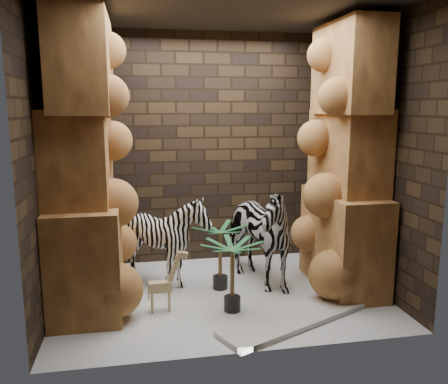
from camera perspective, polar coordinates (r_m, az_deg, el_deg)
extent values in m
plane|color=silver|center=(5.23, -0.32, -12.57)|extent=(3.50, 3.50, 0.00)
plane|color=#2C2925|center=(4.91, -0.35, 21.65)|extent=(3.50, 3.50, 0.00)
plane|color=#332516|center=(6.07, -2.46, 5.28)|extent=(3.50, 0.00, 3.50)
plane|color=#332516|center=(3.63, 3.21, 1.77)|extent=(3.50, 0.00, 3.50)
plane|color=#332516|center=(4.85, -21.16, 3.27)|extent=(0.00, 3.00, 3.00)
plane|color=#332516|center=(5.44, 18.17, 4.16)|extent=(0.00, 3.00, 3.00)
imported|color=white|center=(5.34, 3.59, -4.08)|extent=(1.00, 1.34, 1.42)
imported|color=white|center=(5.34, -7.27, -6.51)|extent=(1.00, 1.18, 0.99)
cube|color=silver|center=(4.70, 9.08, -15.15)|extent=(1.72, 1.09, 0.05)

